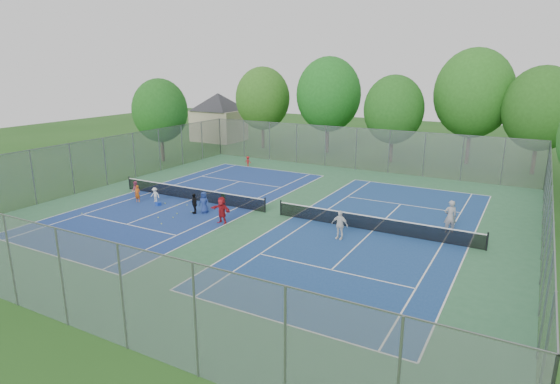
{
  "coord_description": "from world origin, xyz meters",
  "views": [
    {
      "loc": [
        15.06,
        -26.13,
        9.78
      ],
      "look_at": [
        0.0,
        1.0,
        1.3
      ],
      "focal_mm": 30.0,
      "sensor_mm": 36.0,
      "label": 1
    }
  ],
  "objects_px": {
    "ball_hopper": "(223,197)",
    "instructor": "(450,217)",
    "net_right": "(373,224)",
    "ball_crate": "(158,204)",
    "net_left": "(191,194)"
  },
  "relations": [
    {
      "from": "instructor",
      "to": "ball_crate",
      "type": "bearing_deg",
      "value": -14.91
    },
    {
      "from": "ball_hopper",
      "to": "instructor",
      "type": "relative_size",
      "value": 0.24
    },
    {
      "from": "ball_crate",
      "to": "ball_hopper",
      "type": "xyz_separation_m",
      "value": [
        3.27,
        3.38,
        0.12
      ]
    },
    {
      "from": "net_left",
      "to": "ball_hopper",
      "type": "bearing_deg",
      "value": 26.96
    },
    {
      "from": "net_left",
      "to": "instructor",
      "type": "xyz_separation_m",
      "value": [
        18.09,
        1.95,
        0.56
      ]
    },
    {
      "from": "net_left",
      "to": "ball_crate",
      "type": "distance_m",
      "value": 2.6
    },
    {
      "from": "ball_hopper",
      "to": "net_right",
      "type": "bearing_deg",
      "value": -5.18
    },
    {
      "from": "ball_crate",
      "to": "net_left",
      "type": "bearing_deg",
      "value": 63.49
    },
    {
      "from": "net_left",
      "to": "instructor",
      "type": "relative_size",
      "value": 6.33
    },
    {
      "from": "ball_crate",
      "to": "instructor",
      "type": "relative_size",
      "value": 0.15
    },
    {
      "from": "ball_hopper",
      "to": "instructor",
      "type": "distance_m",
      "value": 16.02
    },
    {
      "from": "ball_crate",
      "to": "instructor",
      "type": "xyz_separation_m",
      "value": [
        19.24,
        4.25,
        0.89
      ]
    },
    {
      "from": "net_left",
      "to": "net_right",
      "type": "relative_size",
      "value": 1.0
    },
    {
      "from": "net_right",
      "to": "ball_hopper",
      "type": "relative_size",
      "value": 25.89
    },
    {
      "from": "instructor",
      "to": "ball_hopper",
      "type": "bearing_deg",
      "value": -24.25
    }
  ]
}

